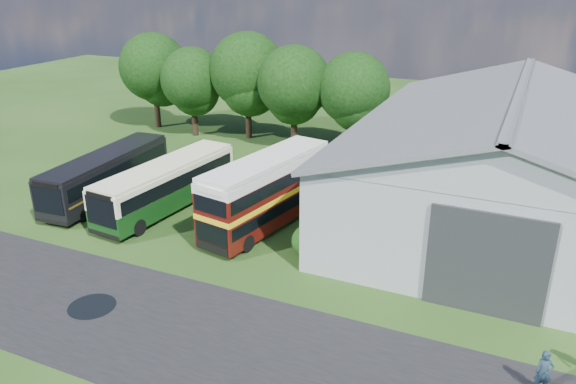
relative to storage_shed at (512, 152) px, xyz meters
The scene contains 16 objects.
ground 22.31m from the storage_shed, 133.18° to the right, with size 120.00×120.00×0.00m, color #1C3B12.
asphalt_road 22.84m from the storage_shed, 122.30° to the right, with size 60.00×8.00×0.02m, color black.
puddle 25.50m from the storage_shed, 130.99° to the right, with size 2.20×2.20×0.01m, color black.
storage_shed is the anchor object (origin of this frame).
tree_left_a 34.12m from the storage_shed, 165.53° to the left, with size 6.46×6.46×9.12m.
tree_left_b 29.01m from the storage_shed, 164.98° to the left, with size 5.78×5.78×8.16m.
tree_mid 24.71m from the storage_shed, 159.03° to the left, with size 6.80×6.80×9.60m.
tree_right_a 19.68m from the storage_shed, 156.53° to the left, with size 6.26×6.26×8.83m.
tree_right_b 15.65m from the storage_shed, 146.47° to the left, with size 5.98×5.98×8.45m.
shrub_front 14.33m from the storage_shed, 133.27° to the right, with size 1.70×1.70×1.70m, color #194714.
shrub_mid 13.02m from the storage_shed, 139.65° to the right, with size 1.60×1.60×1.60m, color #194714.
shrub_back 11.90m from the storage_shed, 147.52° to the right, with size 1.80×1.80×1.80m, color #194714.
bus_green_single 21.71m from the storage_shed, 158.45° to the right, with size 3.62×11.43×3.10m.
bus_maroon_double 15.18m from the storage_shed, 149.71° to the right, with size 4.34×10.40×4.34m.
bus_dark_single 26.35m from the storage_shed, 162.50° to the right, with size 3.23×11.22×3.06m.
visitor_a 17.02m from the storage_shed, 80.67° to the right, with size 0.64×0.42×1.74m, color #1C2E3D.
Camera 1 is at (15.99, -19.53, 14.68)m, focal length 35.00 mm.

